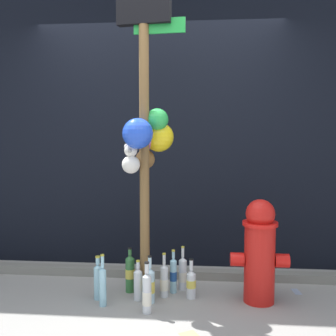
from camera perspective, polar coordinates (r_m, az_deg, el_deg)
ground_plane at (r=3.21m, az=-3.99°, el=-20.43°), size 14.00×14.00×0.00m
building_wall at (r=4.26m, az=-1.21°, el=11.18°), size 10.00×0.20×3.69m
curb_strip at (r=3.99m, az=-1.94°, el=-14.65°), size 8.00×0.12×0.08m
memorial_post at (r=3.32m, az=-3.03°, el=6.90°), size 0.56×0.50×2.61m
fire_hydrant at (r=3.41m, az=12.88°, el=-11.35°), size 0.47×0.29×0.85m
bottle_0 at (r=3.51m, az=-0.56°, el=-15.71°), size 0.07×0.07×0.38m
bottle_1 at (r=3.50m, az=3.30°, el=-15.98°), size 0.08×0.08×0.34m
bottle_2 at (r=3.59m, az=0.77°, el=-14.90°), size 0.06×0.06×0.38m
bottle_3 at (r=3.37m, az=-9.25°, el=-16.06°), size 0.06×0.06×0.42m
bottle_4 at (r=3.40m, az=-2.59°, el=-16.24°), size 0.08×0.08×0.39m
bottle_5 at (r=3.51m, az=-9.91°, el=-15.46°), size 0.07×0.07×0.37m
bottle_6 at (r=3.64m, az=-2.96°, el=-15.11°), size 0.07×0.07×0.34m
bottle_7 at (r=3.22m, az=-3.01°, el=-17.32°), size 0.07×0.07×0.40m
bottle_8 at (r=3.46m, az=-4.27°, el=-16.01°), size 0.07×0.07×0.34m
bottle_9 at (r=3.62m, az=-5.41°, el=-14.60°), size 0.08×0.08×0.39m
bottle_10 at (r=3.66m, az=2.10°, el=-14.72°), size 0.07×0.07×0.39m
litter_1 at (r=2.97m, az=3.05°, el=-22.58°), size 0.15×0.15×0.01m
litter_2 at (r=3.83m, az=17.75°, el=-16.34°), size 0.08×0.14×0.01m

